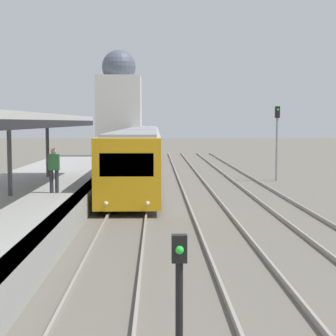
{
  "coord_description": "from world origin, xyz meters",
  "views": [
    {
      "loc": [
        1.08,
        -2.93,
        3.6
      ],
      "look_at": [
        1.6,
        20.74,
        1.64
      ],
      "focal_mm": 60.0,
      "sensor_mm": 36.0,
      "label": 1
    }
  ],
  "objects_px": {
    "person_on_platform": "(54,168)",
    "signal_post_near": "(179,298)",
    "signal_mast_far": "(277,134)",
    "train_near": "(142,146)"
  },
  "relations": [
    {
      "from": "train_near",
      "to": "signal_post_near",
      "type": "distance_m",
      "value": 36.51
    },
    {
      "from": "person_on_platform",
      "to": "signal_post_near",
      "type": "bearing_deg",
      "value": -73.47
    },
    {
      "from": "person_on_platform",
      "to": "signal_mast_far",
      "type": "bearing_deg",
      "value": 49.31
    },
    {
      "from": "signal_mast_far",
      "to": "person_on_platform",
      "type": "bearing_deg",
      "value": -130.69
    },
    {
      "from": "signal_mast_far",
      "to": "signal_post_near",
      "type": "bearing_deg",
      "value": -104.76
    },
    {
      "from": "person_on_platform",
      "to": "train_near",
      "type": "relative_size",
      "value": 0.04
    },
    {
      "from": "signal_post_near",
      "to": "person_on_platform",
      "type": "bearing_deg",
      "value": 106.53
    },
    {
      "from": "train_near",
      "to": "signal_mast_far",
      "type": "bearing_deg",
      "value": -48.91
    },
    {
      "from": "signal_post_near",
      "to": "train_near",
      "type": "bearing_deg",
      "value": 92.17
    },
    {
      "from": "train_near",
      "to": "signal_mast_far",
      "type": "xyz_separation_m",
      "value": [
        8.44,
        -9.68,
        1.16
      ]
    }
  ]
}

